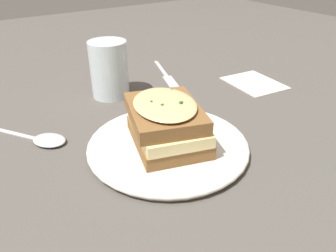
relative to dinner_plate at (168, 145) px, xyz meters
The scene contains 7 objects.
ground_plane 0.02m from the dinner_plate, 42.82° to the right, with size 2.40×2.40×0.00m, color #514C47.
dinner_plate is the anchor object (origin of this frame).
sandwich 0.04m from the dinner_plate, 152.02° to the right, with size 0.16×0.14×0.07m.
water_glass 0.25m from the dinner_plate, behind, with size 0.08×0.08×0.12m, color silver.
fork 0.32m from the dinner_plate, 146.45° to the left, with size 0.19×0.08×0.00m.
spoon 0.21m from the dinner_plate, 130.48° to the right, with size 0.15×0.11×0.01m.
napkin 0.34m from the dinner_plate, 109.76° to the left, with size 0.13×0.11×0.00m, color silver.
Camera 1 is at (0.35, -0.23, 0.29)m, focal length 35.00 mm.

